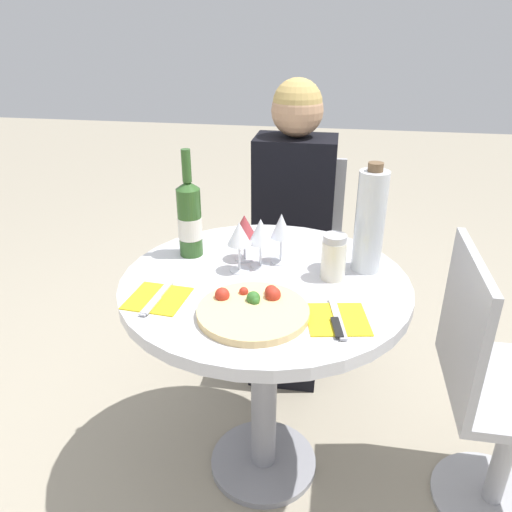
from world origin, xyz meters
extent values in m
plane|color=#9E937F|center=(0.00, 0.00, 0.00)|extent=(12.00, 12.00, 0.00)
cylinder|color=gray|center=(0.00, 0.00, 0.01)|extent=(0.37, 0.37, 0.02)
cylinder|color=gray|center=(0.00, 0.00, 0.36)|extent=(0.08, 0.08, 0.68)
cylinder|color=silver|center=(0.00, 0.00, 0.72)|extent=(0.84, 0.84, 0.04)
cylinder|color=#ADADB2|center=(0.01, 0.74, 0.01)|extent=(0.38, 0.38, 0.01)
cylinder|color=#ADADB2|center=(0.01, 0.74, 0.22)|extent=(0.06, 0.06, 0.44)
cube|color=#ADADB2|center=(0.01, 0.74, 0.46)|extent=(0.42, 0.42, 0.03)
cube|color=#ADADB2|center=(0.01, 0.93, 0.67)|extent=(0.42, 0.02, 0.39)
cube|color=black|center=(0.01, 0.57, 0.24)|extent=(0.28, 0.34, 0.47)
cube|color=black|center=(0.01, 0.74, 0.73)|extent=(0.33, 0.22, 0.52)
sphere|color=tan|center=(0.01, 0.74, 1.10)|extent=(0.20, 0.20, 0.20)
sphere|color=tan|center=(0.01, 0.74, 1.12)|extent=(0.19, 0.19, 0.19)
cylinder|color=#ADADB2|center=(0.76, -0.02, 0.01)|extent=(0.38, 0.38, 0.01)
cylinder|color=#ADADB2|center=(0.76, -0.02, 0.22)|extent=(0.06, 0.06, 0.44)
cube|color=#ADADB2|center=(0.56, -0.02, 0.67)|extent=(0.02, 0.42, 0.39)
cylinder|color=#E5C17F|center=(0.00, -0.20, 0.75)|extent=(0.29, 0.29, 0.02)
sphere|color=#336B28|center=(-0.01, -0.16, 0.77)|extent=(0.04, 0.04, 0.04)
sphere|color=#B22D1E|center=(-0.09, -0.16, 0.77)|extent=(0.04, 0.04, 0.04)
sphere|color=#336B28|center=(0.00, -0.17, 0.77)|extent=(0.02, 0.02, 0.02)
sphere|color=#B22D1E|center=(0.04, -0.14, 0.77)|extent=(0.04, 0.04, 0.04)
sphere|color=#B22D1E|center=(-0.04, -0.13, 0.77)|extent=(0.02, 0.02, 0.02)
sphere|color=#B22D1E|center=(0.05, -0.13, 0.77)|extent=(0.03, 0.03, 0.03)
sphere|color=#B22D1E|center=(0.03, -0.12, 0.77)|extent=(0.03, 0.03, 0.03)
cylinder|color=#2D5623|center=(-0.26, 0.13, 0.85)|extent=(0.07, 0.07, 0.22)
cone|color=#2D5623|center=(-0.26, 0.13, 0.97)|extent=(0.07, 0.07, 0.03)
cylinder|color=#2D5623|center=(-0.26, 0.13, 1.03)|extent=(0.03, 0.03, 0.10)
cylinder|color=silver|center=(-0.26, 0.13, 0.83)|extent=(0.08, 0.08, 0.07)
cylinder|color=silver|center=(0.29, 0.11, 0.89)|extent=(0.09, 0.09, 0.30)
cylinder|color=brown|center=(0.29, 0.11, 1.05)|extent=(0.04, 0.04, 0.02)
cylinder|color=silver|center=(0.19, 0.04, 0.80)|extent=(0.07, 0.07, 0.11)
cylinder|color=#B2B2B7|center=(0.19, 0.04, 0.87)|extent=(0.07, 0.07, 0.02)
cylinder|color=silver|center=(-0.08, 0.04, 0.74)|extent=(0.06, 0.06, 0.00)
cylinder|color=silver|center=(-0.08, 0.04, 0.79)|extent=(0.01, 0.01, 0.08)
cone|color=silver|center=(-0.08, 0.04, 0.86)|extent=(0.07, 0.07, 0.07)
cylinder|color=silver|center=(0.03, 0.12, 0.74)|extent=(0.06, 0.06, 0.00)
cylinder|color=silver|center=(0.03, 0.12, 0.78)|extent=(0.01, 0.01, 0.08)
cone|color=silver|center=(0.03, 0.12, 0.86)|extent=(0.06, 0.06, 0.08)
cylinder|color=silver|center=(-0.08, 0.12, 0.74)|extent=(0.06, 0.06, 0.00)
cylinder|color=silver|center=(-0.08, 0.12, 0.78)|extent=(0.01, 0.01, 0.07)
cone|color=#9E383D|center=(-0.08, 0.12, 0.85)|extent=(0.07, 0.07, 0.07)
cylinder|color=silver|center=(-0.03, 0.08, 0.74)|extent=(0.06, 0.06, 0.00)
cylinder|color=silver|center=(-0.03, 0.08, 0.78)|extent=(0.01, 0.01, 0.07)
cone|color=silver|center=(-0.03, 0.08, 0.86)|extent=(0.07, 0.07, 0.08)
cube|color=yellow|center=(-0.27, -0.16, 0.74)|extent=(0.16, 0.16, 0.00)
cube|color=silver|center=(-0.27, -0.16, 0.75)|extent=(0.03, 0.19, 0.00)
cube|color=silver|center=(-0.27, -0.21, 0.75)|extent=(0.03, 0.09, 0.00)
cube|color=yellow|center=(0.21, -0.18, 0.74)|extent=(0.18, 0.18, 0.00)
cube|color=silver|center=(0.21, -0.18, 0.75)|extent=(0.05, 0.19, 0.00)
cube|color=black|center=(0.21, -0.23, 0.75)|extent=(0.04, 0.09, 0.00)
camera|label=1|loc=(0.19, -1.26, 1.42)|focal=35.00mm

